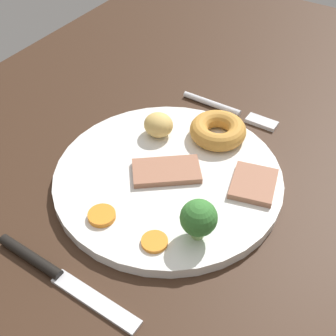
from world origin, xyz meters
TOP-DOWN VIEW (x-y plane):
  - dining_table at (0.00, 0.00)cm, footprint 120.00×84.00cm
  - dinner_plate at (1.91, -1.82)cm, footprint 28.49×28.49cm
  - meat_slice_main at (-1.83, 8.00)cm, footprint 7.17×6.53cm
  - meat_slice_under at (1.93, -2.04)cm, footprint 8.77×9.38cm
  - yorkshire_pudding at (-7.70, -0.25)cm, footprint 7.60×7.60cm
  - roast_potato_left at (-4.04, -7.11)cm, footprint 4.07×4.27cm
  - carrot_coin_front at (11.89, -4.32)cm, footprint 3.16×3.16cm
  - carrot_coin_back at (11.70, 2.68)cm, footprint 2.92×2.92cm
  - broccoli_floret at (8.37, 6.08)cm, footprint 4.03×4.03cm
  - fork at (-15.47, -1.59)cm, footprint 2.00×15.25cm
  - knife at (19.89, -4.53)cm, footprint 1.99×18.53cm

SIDE VIEW (x-z plane):
  - dining_table at x=0.00cm, z-range 0.00..3.60cm
  - fork at x=-15.47cm, z-range 3.54..4.44cm
  - knife at x=19.89cm, z-range 3.45..4.65cm
  - dinner_plate at x=1.91cm, z-range 3.60..5.00cm
  - carrot_coin_back at x=11.70cm, z-range 5.00..5.45cm
  - carrot_coin_front at x=11.89cm, z-range 5.00..5.64cm
  - meat_slice_main at x=-1.83cm, z-range 5.00..5.80cm
  - meat_slice_under at x=1.93cm, z-range 5.00..5.80cm
  - yorkshire_pudding at x=-7.70cm, z-range 5.00..7.44cm
  - roast_potato_left at x=-4.04cm, z-range 5.00..8.16cm
  - broccoli_floret at x=8.37cm, z-range 5.39..10.38cm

